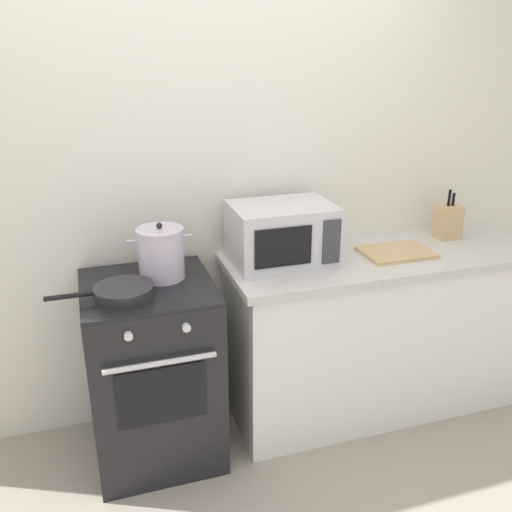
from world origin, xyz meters
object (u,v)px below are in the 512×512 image
stock_pot (161,253)px  frying_pan (123,292)px  stove (153,371)px  microwave (282,234)px  cutting_board (396,252)px  knife_block (448,222)px

stock_pot → frying_pan: bearing=-140.7°
frying_pan → stove: bearing=39.8°
stove → stock_pot: 0.59m
microwave → cutting_board: 0.63m
stock_pot → knife_block: size_ratio=1.07×
stove → knife_block: size_ratio=3.26×
frying_pan → microwave: microwave is taller
frying_pan → stock_pot: bearing=39.3°
cutting_board → knife_block: size_ratio=1.28×
knife_block → cutting_board: bearing=-161.1°
frying_pan → microwave: (0.80, 0.17, 0.12)m
knife_block → frying_pan: bearing=-172.6°
stove → knife_block: (1.71, 0.14, 0.56)m
microwave → knife_block: 1.02m
microwave → knife_block: bearing=3.5°
stock_pot → frying_pan: size_ratio=0.66×
frying_pan → knife_block: size_ratio=1.63×
frying_pan → microwave: 0.83m
stove → cutting_board: (1.30, 0.00, 0.47)m
knife_block → stock_pot: bearing=-177.4°
cutting_board → stove: bearing=-180.0°
stock_pot → microwave: 0.61m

